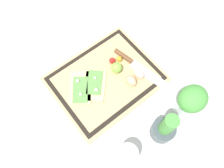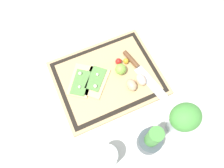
{
  "view_description": "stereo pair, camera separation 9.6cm",
  "coord_description": "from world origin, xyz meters",
  "views": [
    {
      "loc": [
        0.24,
        0.35,
        0.91
      ],
      "look_at": [
        0.0,
        0.05,
        0.04
      ],
      "focal_mm": 35.0,
      "sensor_mm": 36.0,
      "label": 1
    },
    {
      "loc": [
        0.16,
        0.4,
        0.91
      ],
      "look_at": [
        0.0,
        0.05,
        0.04
      ],
      "focal_mm": 35.0,
      "sensor_mm": 36.0,
      "label": 2
    }
  ],
  "objects": [
    {
      "name": "sauce_jar",
      "position": [
        0.14,
        0.32,
        0.04
      ],
      "size": [
        0.08,
        0.08,
        0.1
      ],
      "color": "silver",
      "rests_on": "ground_plane"
    },
    {
      "name": "egg_pink",
      "position": [
        -0.13,
        0.08,
        0.04
      ],
      "size": [
        0.04,
        0.06,
        0.04
      ],
      "primitive_type": "ellipsoid",
      "color": "beige",
      "rests_on": "cutting_board"
    },
    {
      "name": "knife",
      "position": [
        -0.14,
        0.02,
        0.03
      ],
      "size": [
        0.1,
        0.31,
        0.02
      ],
      "color": "silver",
      "rests_on": "cutting_board"
    },
    {
      "name": "ground_plane",
      "position": [
        0.0,
        0.0,
        0.0
      ],
      "size": [
        6.0,
        6.0,
        0.0
      ],
      "primitive_type": "plane",
      "color": "silver"
    },
    {
      "name": "pizza_slice_far",
      "position": [
        0.06,
        -0.0,
        0.02
      ],
      "size": [
        0.17,
        0.17,
        0.02
      ],
      "color": "#DBBC7F",
      "rests_on": "cutting_board"
    },
    {
      "name": "cutting_board",
      "position": [
        0.0,
        0.0,
        0.01
      ],
      "size": [
        0.47,
        0.38,
        0.02
      ],
      "color": "tan",
      "rests_on": "ground_plane"
    },
    {
      "name": "pizza_slice_near",
      "position": [
        0.12,
        -0.03,
        0.02
      ],
      "size": [
        0.17,
        0.18,
        0.02
      ],
      "color": "#DBBC7F",
      "rests_on": "cutting_board"
    },
    {
      "name": "cherry_tomato_yellow",
      "position": [
        -0.11,
        -0.03,
        0.03
      ],
      "size": [
        0.03,
        0.03,
        0.03
      ],
      "primitive_type": "sphere",
      "color": "gold",
      "rests_on": "cutting_board"
    },
    {
      "name": "herb_pot",
      "position": [
        -0.03,
        0.33,
        0.07
      ],
      "size": [
        0.09,
        0.09,
        0.2
      ],
      "color": "#3D474C",
      "rests_on": "ground_plane"
    },
    {
      "name": "herb_glass",
      "position": [
        -0.17,
        0.32,
        0.12
      ],
      "size": [
        0.12,
        0.1,
        0.2
      ],
      "color": "silver",
      "rests_on": "ground_plane"
    },
    {
      "name": "cherry_tomato_red",
      "position": [
        -0.07,
        -0.05,
        0.03
      ],
      "size": [
        0.03,
        0.03,
        0.03
      ],
      "primitive_type": "sphere",
      "color": "red",
      "rests_on": "cutting_board"
    },
    {
      "name": "lime",
      "position": [
        -0.06,
        0.0,
        0.04
      ],
      "size": [
        0.05,
        0.05,
        0.05
      ],
      "primitive_type": "sphere",
      "color": "#7FB742",
      "rests_on": "cutting_board"
    },
    {
      "name": "egg_brown",
      "position": [
        -0.08,
        0.09,
        0.04
      ],
      "size": [
        0.04,
        0.06,
        0.04
      ],
      "primitive_type": "ellipsoid",
      "color": "tan",
      "rests_on": "cutting_board"
    }
  ]
}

